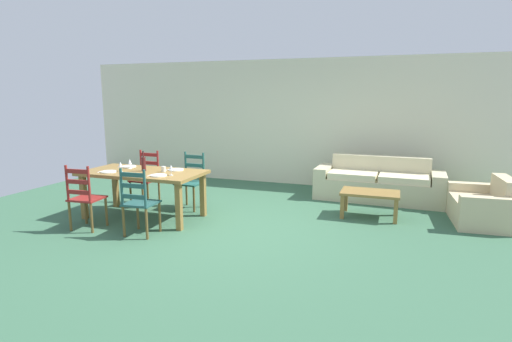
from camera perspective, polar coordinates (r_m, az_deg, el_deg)
The scene contains 23 objects.
ground_plane at distance 6.09m, azimuth -4.35°, elevation -7.85°, with size 9.60×9.60×0.02m, color #376247.
wall_far at distance 8.92m, azimuth 4.13°, elevation 6.89°, with size 9.60×0.16×2.70m, color beige.
dining_table at distance 6.58m, azimuth -15.72°, elevation -0.77°, with size 1.90×0.96×0.75m.
dining_chair_near_left at distance 6.29m, azimuth -23.12°, elevation -3.46°, with size 0.45×0.43×0.96m.
dining_chair_near_right at distance 5.77m, azimuth -16.27°, elevation -4.24°, with size 0.44×0.42×0.96m.
dining_chair_far_left at distance 7.44m, azimuth -15.31°, elevation -0.94°, with size 0.43×0.41×0.96m.
dining_chair_far_right at distance 7.01m, azimuth -9.16°, elevation -1.38°, with size 0.44×0.42×0.96m.
dinner_plate_near_left at distance 6.64m, azimuth -20.18°, elevation -0.09°, with size 0.24×0.24×0.02m, color white.
fork_near_left at distance 6.73m, azimuth -21.16°, elevation -0.06°, with size 0.02×0.17×0.01m, color silver.
dinner_plate_near_right at distance 6.11m, azimuth -13.64°, elevation -0.61°, with size 0.24×0.24×0.02m, color white.
fork_near_right at distance 6.19m, azimuth -14.80°, elevation -0.57°, with size 0.02×0.17×0.01m, color silver.
dinner_plate_far_left at distance 7.02m, azimuth -17.60°, elevation 0.61°, with size 0.24×0.24×0.02m, color white.
fork_far_left at distance 7.11m, azimuth -18.56°, elevation 0.63°, with size 0.02×0.17×0.01m, color silver.
dinner_plate_far_right at distance 6.53m, azimuth -11.26°, elevation 0.18°, with size 0.24×0.24×0.02m, color white.
fork_far_right at distance 6.60m, azimuth -12.38°, elevation 0.21°, with size 0.02×0.17×0.01m, color silver.
wine_bottle at distance 6.55m, azimuth -15.67°, elevation 1.00°, with size 0.07×0.07×0.32m.
wine_glass_near_left at distance 6.60m, azimuth -18.68°, elevation 0.84°, with size 0.06×0.06×0.16m.
wine_glass_near_right at distance 6.10m, azimuth -11.96°, elevation 0.42°, with size 0.06×0.06×0.16m.
wine_glass_far_left at distance 6.83m, azimuth -17.47°, elevation 1.22°, with size 0.06×0.06×0.16m.
coffee_cup_primary at distance 6.41m, azimuth -12.99°, elevation 0.26°, with size 0.07×0.07×0.09m, color silver.
couch at distance 7.86m, azimuth 16.95°, elevation -1.82°, with size 2.31×0.90×0.80m.
coffee_table at distance 6.66m, azimuth 15.86°, elevation -3.36°, with size 0.90×0.56×0.42m.
armchair_upholstered at distance 7.05m, azimuth 29.80°, elevation -4.50°, with size 0.86×1.20×0.72m.
Camera 1 is at (2.35, -5.29, 1.90)m, focal length 28.21 mm.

